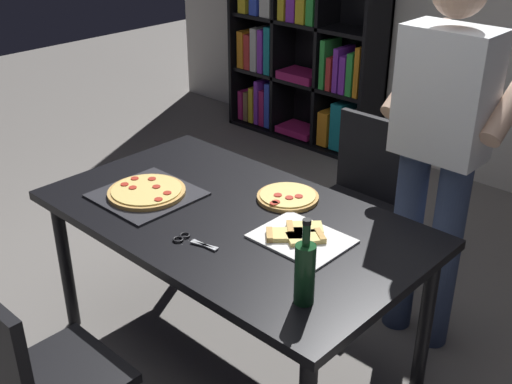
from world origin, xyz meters
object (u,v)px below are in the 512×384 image
Objects in this scene: bookshelf at (306,32)px; wine_bottle at (305,272)px; chair_near_camera at (33,375)px; kitchen_scissors at (190,240)px; chair_far_side at (359,190)px; person_serving_pizza at (441,144)px; dining_table at (232,229)px; pepperoni_pizza_on_tray at (147,193)px; second_pizza_plain at (288,197)px.

bookshelf reaches higher than wine_bottle.
chair_near_camera reaches higher than kitchen_scissors.
bookshelf is 3.40m from wine_bottle.
chair_far_side is 0.51× the size of person_serving_pizza.
pepperoni_pizza_on_tray is at bearing -160.95° from dining_table.
person_serving_pizza reaches higher than wine_bottle.
bookshelf is 4.80× the size of pepperoni_pizza_on_tray.
person_serving_pizza is (0.53, 1.71, 0.49)m from chair_near_camera.
chair_near_camera is at bearing -64.28° from pepperoni_pizza_on_tray.
second_pizza_plain is (0.08, -0.70, 0.25)m from chair_far_side.
chair_near_camera is at bearing -93.09° from kitchen_scissors.
chair_far_side is 0.75m from person_serving_pizza.
chair_near_camera is at bearing -93.84° from second_pizza_plain.
person_serving_pizza is at bearing -38.35° from bookshelf.
second_pizza_plain is (-0.45, -0.48, -0.24)m from person_serving_pizza.
bookshelf reaches higher than second_pizza_plain.
pepperoni_pizza_on_tray is at bearing 163.13° from kitchen_scissors.
wine_bottle is at bearing -23.71° from dining_table.
chair_near_camera is 2.21× the size of pepperoni_pizza_on_tray.
person_serving_pizza is at bearing 46.58° from second_pizza_plain.
pepperoni_pizza_on_tray is (1.13, -2.51, -0.13)m from bookshelf.
bookshelf is 2.76m from pepperoni_pizza_on_tray.
wine_bottle is (0.61, -0.27, 0.19)m from dining_table.
pepperoni_pizza_on_tray reaches higher than kitchen_scissors.
wine_bottle is (1.01, -0.13, 0.10)m from pepperoni_pizza_on_tray.
pepperoni_pizza_on_tray is 0.63m from second_pizza_plain.
person_serving_pizza is 6.38× the size of second_pizza_plain.
dining_table is 0.43m from pepperoni_pizza_on_tray.
person_serving_pizza is at bearing 63.90° from kitchen_scissors.
dining_table is at bearing 97.92° from kitchen_scissors.
pepperoni_pizza_on_tray is 1.48× the size of second_pizza_plain.
chair_far_side is 2.85× the size of wine_bottle.
dining_table is at bearing 90.00° from chair_near_camera.
kitchen_scissors is at bearing -179.84° from wine_bottle.
chair_near_camera is 3.28× the size of second_pizza_plain.
second_pizza_plain is (0.08, 1.23, 0.25)m from chair_near_camera.
dining_table is 0.98m from chair_far_side.
second_pizza_plain is (1.61, -2.11, -0.14)m from bookshelf.
chair_far_side is 3.28× the size of second_pizza_plain.
bookshelf is 6.17× the size of wine_bottle.
kitchen_scissors is (0.04, 0.69, 0.24)m from chair_near_camera.
dining_table is 0.97m from person_serving_pizza.
kitchen_scissors is at bearing -82.08° from dining_table.
chair_near_camera is 0.99m from wine_bottle.
chair_near_camera is at bearing -107.36° from person_serving_pizza.
wine_bottle is (0.61, -1.23, 0.36)m from chair_far_side.
person_serving_pizza is at bearing -22.42° from chair_far_side.
person_serving_pizza reaches higher than chair_far_side.
second_pizza_plain is at bearing 86.16° from chair_near_camera.
second_pizza_plain is (-0.53, 0.53, -0.11)m from wine_bottle.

